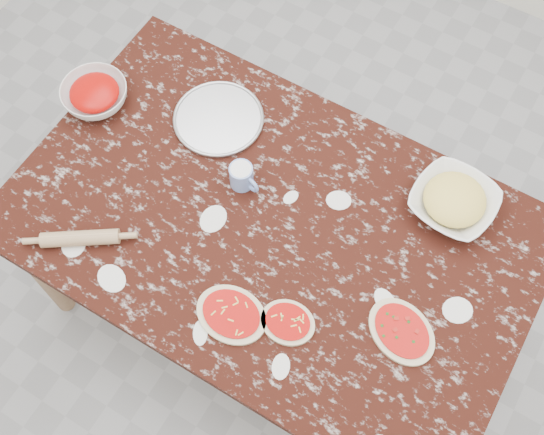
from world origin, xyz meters
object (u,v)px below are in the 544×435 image
(rolling_pin, at_px, (80,238))
(worktable, at_px, (272,236))
(sauce_bowl, at_px, (95,95))
(pizza_tray, at_px, (219,119))
(flour_mug, at_px, (242,176))
(cheese_bowl, at_px, (453,202))

(rolling_pin, bearing_deg, worktable, 36.38)
(sauce_bowl, xyz_separation_m, rolling_pin, (0.28, -0.44, -0.01))
(worktable, height_order, pizza_tray, pizza_tray)
(rolling_pin, bearing_deg, pizza_tray, 78.76)
(worktable, relative_size, pizza_tray, 5.45)
(pizza_tray, bearing_deg, worktable, -34.49)
(flour_mug, distance_m, rolling_pin, 0.52)
(pizza_tray, distance_m, sauce_bowl, 0.42)
(sauce_bowl, height_order, flour_mug, flour_mug)
(cheese_bowl, distance_m, rolling_pin, 1.14)
(flour_mug, height_order, rolling_pin, flour_mug)
(sauce_bowl, bearing_deg, pizza_tray, 20.27)
(pizza_tray, bearing_deg, cheese_bowl, 6.97)
(cheese_bowl, distance_m, flour_mug, 0.65)
(sauce_bowl, distance_m, cheese_bowl, 1.21)
(flour_mug, bearing_deg, pizza_tray, 140.19)
(sauce_bowl, distance_m, flour_mug, 0.59)
(sauce_bowl, xyz_separation_m, flour_mug, (0.59, -0.02, 0.01))
(pizza_tray, height_order, flour_mug, flour_mug)
(cheese_bowl, bearing_deg, pizza_tray, -173.03)
(sauce_bowl, relative_size, cheese_bowl, 0.86)
(worktable, distance_m, cheese_bowl, 0.57)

